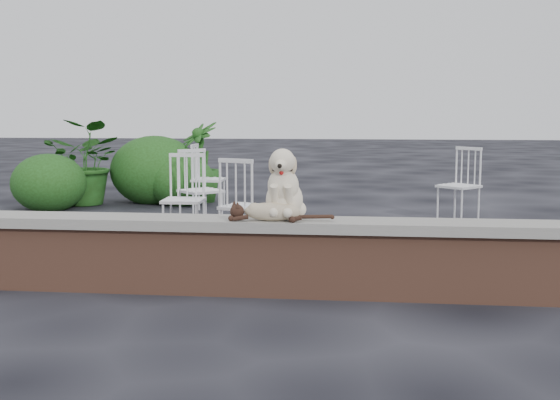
# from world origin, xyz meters

# --- Properties ---
(ground) EXTENTS (60.00, 60.00, 0.00)m
(ground) POSITION_xyz_m (0.00, 0.00, 0.00)
(ground) COLOR black
(ground) RESTS_ON ground
(brick_wall) EXTENTS (6.00, 0.30, 0.50)m
(brick_wall) POSITION_xyz_m (0.00, 0.00, 0.25)
(brick_wall) COLOR brown
(brick_wall) RESTS_ON ground
(capstone) EXTENTS (6.20, 0.40, 0.08)m
(capstone) POSITION_xyz_m (0.00, 0.00, 0.54)
(capstone) COLOR slate
(capstone) RESTS_ON brick_wall
(dog) EXTENTS (0.37, 0.48, 0.55)m
(dog) POSITION_xyz_m (0.78, 0.06, 0.85)
(dog) COLOR beige
(dog) RESTS_ON capstone
(cat) EXTENTS (0.92, 0.24, 0.16)m
(cat) POSITION_xyz_m (0.70, -0.09, 0.66)
(cat) COLOR tan
(cat) RESTS_ON capstone
(chair_c) EXTENTS (0.73, 0.73, 0.94)m
(chair_c) POSITION_xyz_m (0.24, 1.56, 0.47)
(chair_c) COLOR white
(chair_c) RESTS_ON ground
(chair_d) EXTENTS (0.79, 0.79, 0.94)m
(chair_d) POSITION_xyz_m (2.59, 3.77, 0.47)
(chair_d) COLOR white
(chair_d) RESTS_ON ground
(chair_e) EXTENTS (0.56, 0.56, 0.94)m
(chair_e) POSITION_xyz_m (-0.72, 4.23, 0.47)
(chair_e) COLOR white
(chair_e) RESTS_ON ground
(chair_a) EXTENTS (0.79, 0.79, 0.94)m
(chair_a) POSITION_xyz_m (-0.53, 2.89, 0.47)
(chair_a) COLOR white
(chair_a) RESTS_ON ground
(chair_b) EXTENTS (0.58, 0.58, 0.94)m
(chair_b) POSITION_xyz_m (-0.51, 2.00, 0.47)
(chair_b) COLOR white
(chair_b) RESTS_ON ground
(potted_plant_a) EXTENTS (1.24, 1.10, 1.27)m
(potted_plant_a) POSITION_xyz_m (-2.67, 4.79, 0.64)
(potted_plant_a) COLOR #1C3E11
(potted_plant_a) RESTS_ON ground
(potted_plant_b) EXTENTS (0.97, 0.97, 1.23)m
(potted_plant_b) POSITION_xyz_m (-1.10, 5.33, 0.61)
(potted_plant_b) COLOR #1C3E11
(potted_plant_b) RESTS_ON ground
(shrubbery) EXTENTS (2.77, 2.07, 1.08)m
(shrubbery) POSITION_xyz_m (-1.98, 4.89, 0.43)
(shrubbery) COLOR #1C3E11
(shrubbery) RESTS_ON ground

